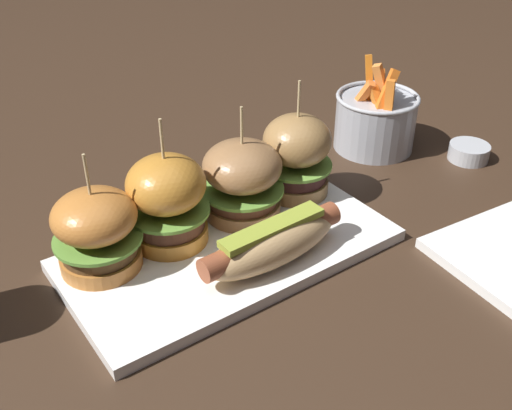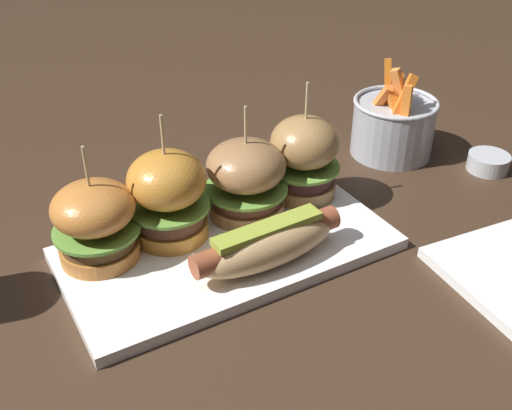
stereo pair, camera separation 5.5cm
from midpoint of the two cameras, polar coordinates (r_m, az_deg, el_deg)
name	(u,v)px [view 1 (the left image)]	position (r m, az deg, el deg)	size (l,w,h in m)	color
ground_plane	(230,255)	(0.70, -4.74, -4.74)	(3.00, 3.00, 0.00)	#382619
platter_main	(230,250)	(0.69, -4.77, -4.28)	(0.37, 0.19, 0.01)	white
hot_dog	(272,242)	(0.65, -0.90, -3.59)	(0.18, 0.06, 0.05)	tan
slider_far_left	(97,230)	(0.66, -17.03, -2.34)	(0.09, 0.09, 0.13)	#BE7332
slider_center_left	(167,199)	(0.68, -10.61, 0.45)	(0.09, 0.09, 0.15)	#BD7A2B
slider_center_right	(242,179)	(0.72, -3.49, 2.42)	(0.10, 0.10, 0.14)	#936841
slider_far_right	(297,154)	(0.76, 1.74, 4.72)	(0.09, 0.09, 0.15)	olive
fries_bucket	(375,120)	(0.91, 9.40, 7.78)	(0.12, 0.12, 0.14)	#A8AAB2
sauce_ramekin	(469,152)	(0.92, 17.70, 4.74)	(0.06, 0.06, 0.02)	#B7BABF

